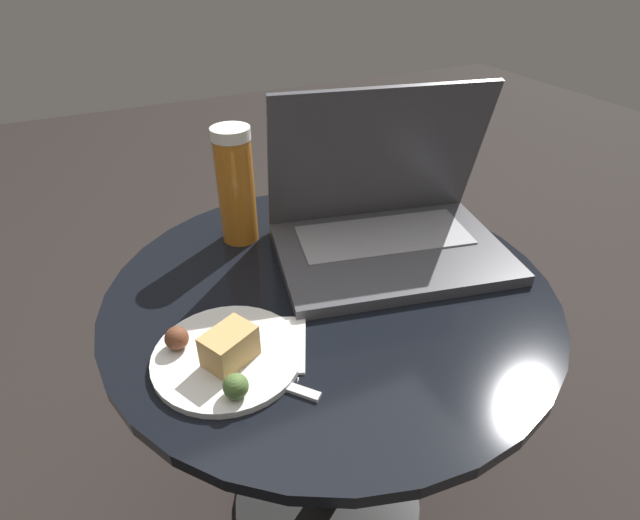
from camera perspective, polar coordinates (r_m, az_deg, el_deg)
ground_plane at (r=1.16m, az=0.84°, el=-25.72°), size 6.00×6.00×0.00m
table at (r=0.83m, az=1.07°, el=-11.48°), size 0.65×0.65×0.56m
napkin at (r=0.65m, az=-8.25°, el=-9.53°), size 0.17×0.15×0.00m
laptop at (r=0.81m, az=7.58°, el=4.61°), size 0.40×0.32×0.25m
beer_glass at (r=0.82m, az=-9.60°, el=8.34°), size 0.06×0.06×0.19m
snack_plate at (r=0.62m, az=-10.74°, el=-10.52°), size 0.18×0.18×0.05m
fork at (r=0.61m, az=-8.53°, el=-12.57°), size 0.12×0.14×0.00m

